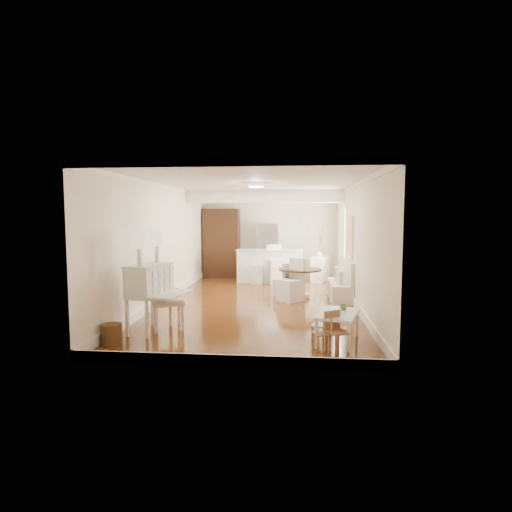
% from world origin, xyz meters
% --- Properties ---
extents(room, '(9.00, 9.04, 2.82)m').
position_xyz_m(room, '(0.04, 0.32, 1.98)').
color(room, brown).
rests_on(room, ground).
extents(secretary_bureau, '(1.11, 1.12, 1.22)m').
position_xyz_m(secretary_bureau, '(-1.70, -2.79, 0.61)').
color(secretary_bureau, white).
rests_on(secretary_bureau, ground).
extents(gustavian_armchair, '(0.77, 0.77, 1.02)m').
position_xyz_m(gustavian_armchair, '(-1.42, -2.60, 0.51)').
color(gustavian_armchair, white).
rests_on(gustavian_armchair, ground).
extents(wicker_basket, '(0.35, 0.35, 0.33)m').
position_xyz_m(wicker_basket, '(-2.05, -3.60, 0.17)').
color(wicker_basket, '#57381B').
rests_on(wicker_basket, ground).
extents(kids_table, '(0.85, 1.12, 0.50)m').
position_xyz_m(kids_table, '(1.58, -3.17, 0.25)').
color(kids_table, white).
rests_on(kids_table, ground).
extents(kids_chair_a, '(0.31, 0.31, 0.51)m').
position_xyz_m(kids_chair_a, '(1.31, -3.56, 0.26)').
color(kids_chair_a, '#A8774C').
rests_on(kids_chair_a, ground).
extents(kids_chair_b, '(0.30, 0.30, 0.49)m').
position_xyz_m(kids_chair_b, '(1.29, -3.01, 0.25)').
color(kids_chair_b, '#9C6B46').
rests_on(kids_chair_b, ground).
extents(kids_chair_c, '(0.42, 0.42, 0.62)m').
position_xyz_m(kids_chair_c, '(1.53, -3.63, 0.31)').
color(kids_chair_c, '#A8714C').
rests_on(kids_chair_c, ground).
extents(banquette, '(0.52, 1.60, 0.98)m').
position_xyz_m(banquette, '(1.99, 0.50, 0.49)').
color(banquette, silver).
rests_on(banquette, ground).
extents(dining_table, '(1.38, 1.38, 0.73)m').
position_xyz_m(dining_table, '(1.01, 0.67, 0.37)').
color(dining_table, '#482817').
rests_on(dining_table, ground).
extents(slip_chair_near, '(0.71, 0.71, 1.03)m').
position_xyz_m(slip_chair_near, '(0.78, 0.22, 0.52)').
color(slip_chair_near, silver).
rests_on(slip_chair_near, ground).
extents(slip_chair_far, '(0.60, 0.60, 0.88)m').
position_xyz_m(slip_chair_far, '(0.61, 0.78, 0.44)').
color(slip_chair_far, silver).
rests_on(slip_chair_far, ground).
extents(breakfast_counter, '(2.05, 0.65, 1.03)m').
position_xyz_m(breakfast_counter, '(0.10, 3.10, 0.52)').
color(breakfast_counter, white).
rests_on(breakfast_counter, ground).
extents(bar_stool_left, '(0.42, 0.42, 0.92)m').
position_xyz_m(bar_stool_left, '(-0.24, 2.75, 0.46)').
color(bar_stool_left, silver).
rests_on(bar_stool_left, ground).
extents(bar_stool_right, '(0.62, 0.62, 1.19)m').
position_xyz_m(bar_stool_right, '(0.31, 2.75, 0.60)').
color(bar_stool_right, silver).
rests_on(bar_stool_right, ground).
extents(pantry_cabinet, '(1.20, 0.60, 2.30)m').
position_xyz_m(pantry_cabinet, '(-1.60, 4.18, 1.15)').
color(pantry_cabinet, '#381E11').
rests_on(pantry_cabinet, ground).
extents(fridge, '(0.75, 0.65, 1.80)m').
position_xyz_m(fridge, '(0.30, 4.15, 0.90)').
color(fridge, silver).
rests_on(fridge, ground).
extents(sideboard, '(0.66, 0.90, 0.79)m').
position_xyz_m(sideboard, '(1.68, 3.46, 0.39)').
color(sideboard, silver).
rests_on(sideboard, ground).
extents(pencil_cup, '(0.13, 0.13, 0.09)m').
position_xyz_m(pencil_cup, '(1.69, -2.99, 0.54)').
color(pencil_cup, '#518B58').
rests_on(pencil_cup, kids_table).
extents(branch_vase, '(0.24, 0.24, 0.19)m').
position_xyz_m(branch_vase, '(1.65, 3.46, 0.88)').
color(branch_vase, white).
rests_on(branch_vase, sideboard).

